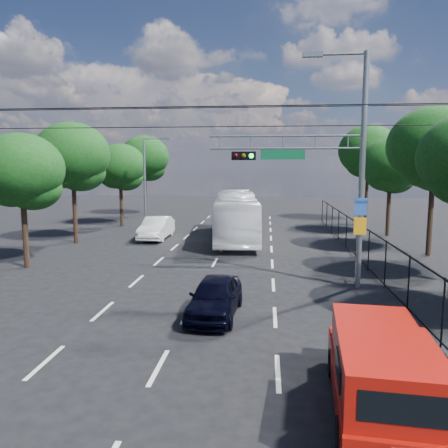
# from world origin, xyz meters

# --- Properties ---
(ground) EXTENTS (120.00, 120.00, 0.00)m
(ground) POSITION_xyz_m (0.00, 0.00, 0.00)
(ground) COLOR black
(ground) RESTS_ON ground
(lane_markings) EXTENTS (6.12, 38.00, 0.01)m
(lane_markings) POSITION_xyz_m (-0.00, 14.00, 0.01)
(lane_markings) COLOR beige
(lane_markings) RESTS_ON ground
(signal_mast) EXTENTS (6.43, 0.39, 9.50)m
(signal_mast) POSITION_xyz_m (5.28, 7.99, 5.24)
(signal_mast) COLOR slate
(signal_mast) RESTS_ON ground
(streetlight_left) EXTENTS (2.09, 0.22, 7.08)m
(streetlight_left) POSITION_xyz_m (-6.33, 22.00, 3.94)
(streetlight_left) COLOR slate
(streetlight_left) RESTS_ON ground
(utility_wires) EXTENTS (22.00, 5.04, 0.74)m
(utility_wires) POSITION_xyz_m (0.00, 8.83, 7.23)
(utility_wires) COLOR black
(utility_wires) RESTS_ON ground
(fence_right) EXTENTS (0.06, 34.03, 2.00)m
(fence_right) POSITION_xyz_m (7.60, 12.17, 1.03)
(fence_right) COLOR black
(fence_right) RESTS_ON ground
(tree_right_c) EXTENTS (5.10, 5.10, 8.29)m
(tree_right_c) POSITION_xyz_m (11.82, 15.02, 5.73)
(tree_right_c) COLOR black
(tree_right_c) RESTS_ON ground
(tree_right_d) EXTENTS (4.32, 4.32, 7.02)m
(tree_right_d) POSITION_xyz_m (11.42, 22.02, 4.85)
(tree_right_d) COLOR black
(tree_right_d) RESTS_ON ground
(tree_right_e) EXTENTS (5.28, 5.28, 8.58)m
(tree_right_e) POSITION_xyz_m (11.62, 30.02, 5.94)
(tree_right_e) COLOR black
(tree_right_e) RESTS_ON ground
(tree_left_b) EXTENTS (4.08, 4.08, 6.63)m
(tree_left_b) POSITION_xyz_m (-9.18, 10.02, 4.58)
(tree_left_b) COLOR black
(tree_left_b) RESTS_ON ground
(tree_left_c) EXTENTS (4.80, 4.80, 7.80)m
(tree_left_c) POSITION_xyz_m (-9.78, 17.02, 5.40)
(tree_left_c) COLOR black
(tree_left_c) RESTS_ON ground
(tree_left_d) EXTENTS (4.20, 4.20, 6.83)m
(tree_left_d) POSITION_xyz_m (-9.38, 25.02, 4.72)
(tree_left_d) COLOR black
(tree_left_d) RESTS_ON ground
(tree_left_e) EXTENTS (4.92, 4.92, 7.99)m
(tree_left_e) POSITION_xyz_m (-9.58, 33.02, 5.53)
(tree_left_e) COLOR black
(tree_left_e) RESTS_ON ground
(red_pickup) EXTENTS (2.21, 5.05, 1.83)m
(red_pickup) POSITION_xyz_m (4.99, -1.62, 0.97)
(red_pickup) COLOR black
(red_pickup) RESTS_ON ground
(navy_hatchback) EXTENTS (1.81, 3.98, 1.32)m
(navy_hatchback) POSITION_xyz_m (0.97, 3.95, 0.66)
(navy_hatchback) COLOR black
(navy_hatchback) RESTS_ON ground
(white_bus) EXTENTS (3.77, 11.91, 3.26)m
(white_bus) POSITION_xyz_m (0.54, 19.44, 1.63)
(white_bus) COLOR white
(white_bus) RESTS_ON ground
(white_van) EXTENTS (1.63, 4.59, 1.51)m
(white_van) POSITION_xyz_m (-4.89, 18.99, 0.75)
(white_van) COLOR white
(white_van) RESTS_ON ground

